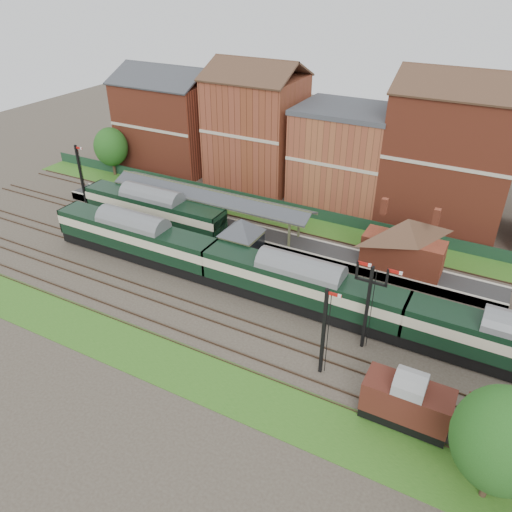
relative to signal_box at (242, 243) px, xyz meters
The scene contains 18 objects.
ground 5.45m from the signal_box, 47.29° to the right, with size 160.00×160.00×0.00m, color #473D33.
grass_back 13.47m from the signal_box, 76.76° to the left, with size 90.00×4.50×0.06m, color #2D6619.
grass_front 15.86m from the signal_box, 78.87° to the right, with size 90.00×5.00×0.06m, color #2D6619.
fence 15.25m from the signal_box, 78.50° to the left, with size 90.00×0.12×1.50m, color #193823.
platform 7.31m from the signal_box, 107.10° to the left, with size 55.00×3.40×1.00m, color #2D2D2D.
signal_box is the anchor object (origin of this frame).
brick_hut 8.25m from the signal_box, ahead, with size 3.20×2.64×2.94m.
station_building 16.37m from the signal_box, 23.43° to the left, with size 8.10×8.10×5.90m.
canopy 10.40m from the signal_box, 140.91° to the left, with size 26.00×3.89×4.08m.
semaphore_bracket 16.16m from the signal_box, 20.92° to the right, with size 3.60×0.25×8.18m.
semaphore_platform_end 27.41m from the signal_box, behind, with size 1.23×0.25×8.00m.
semaphore_siding 16.60m from the signal_box, 38.20° to the right, with size 1.23×0.25×8.00m.
town_backdrop 22.26m from the signal_box, 82.60° to the left, with size 69.00×10.00×16.00m.
dmu_train 8.66m from the signal_box, 22.09° to the right, with size 58.31×3.06×4.48m.
platform_railcar 14.40m from the signal_box, 166.94° to the left, with size 18.90×2.98×4.35m.
goods_van_b 23.56m from the signal_box, 31.37° to the right, with size 6.00×2.60×3.64m.
tree_far 30.22m from the signal_box, 31.06° to the right, with size 5.75×5.75×8.39m.
tree_back 33.61m from the signal_box, 154.81° to the left, with size 4.95×4.95×7.24m.
Camera 1 is at (19.41, -35.44, 28.47)m, focal length 35.00 mm.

